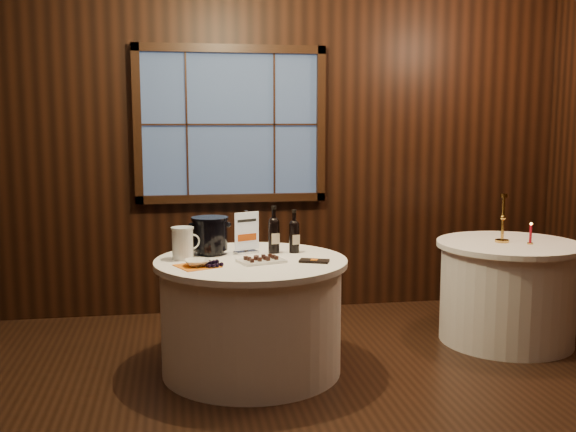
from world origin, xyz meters
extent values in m
cube|color=black|center=(0.00, 2.50, 1.50)|extent=(6.00, 0.02, 3.00)
cube|color=#34466D|center=(0.00, 2.47, 1.65)|extent=(1.50, 0.01, 1.20)
cylinder|color=white|center=(0.00, 1.00, 0.36)|extent=(1.20, 1.20, 0.73)
cylinder|color=white|center=(0.00, 1.00, 0.75)|extent=(1.28, 1.28, 0.04)
cylinder|color=white|center=(2.00, 1.30, 0.36)|extent=(1.00, 1.00, 0.73)
cylinder|color=white|center=(2.00, 1.30, 0.75)|extent=(1.08, 1.08, 0.04)
cube|color=silver|center=(-0.01, 1.21, 0.78)|extent=(0.18, 0.14, 0.02)
cube|color=silver|center=(-0.01, 1.21, 0.93)|extent=(0.02, 0.02, 0.28)
cube|color=white|center=(-0.01, 1.20, 0.93)|extent=(0.17, 0.08, 0.26)
cylinder|color=black|center=(0.18, 1.19, 0.88)|extent=(0.08, 0.08, 0.21)
sphere|color=black|center=(0.18, 1.19, 0.98)|extent=(0.08, 0.08, 0.08)
cylinder|color=black|center=(0.18, 1.19, 1.04)|extent=(0.03, 0.03, 0.10)
cylinder|color=black|center=(0.18, 1.19, 1.09)|extent=(0.03, 0.03, 0.02)
cube|color=beige|center=(0.18, 1.15, 0.88)|extent=(0.06, 0.01, 0.07)
cylinder|color=black|center=(0.32, 1.17, 0.87)|extent=(0.07, 0.07, 0.19)
sphere|color=black|center=(0.32, 1.17, 0.96)|extent=(0.07, 0.07, 0.07)
cylinder|color=black|center=(0.32, 1.17, 1.02)|extent=(0.03, 0.03, 0.09)
cylinder|color=black|center=(0.32, 1.17, 1.06)|extent=(0.03, 0.03, 0.02)
cube|color=beige|center=(0.32, 1.14, 0.87)|extent=(0.05, 0.01, 0.07)
cylinder|color=black|center=(-0.26, 1.21, 0.79)|extent=(0.18, 0.18, 0.03)
cylinder|color=black|center=(-0.26, 1.21, 0.90)|extent=(0.24, 0.24, 0.20)
cylinder|color=black|center=(-0.26, 1.21, 1.02)|extent=(0.25, 0.25, 0.02)
cube|color=white|center=(0.06, 0.89, 0.78)|extent=(0.33, 0.26, 0.02)
cube|color=black|center=(0.39, 0.83, 0.78)|extent=(0.21, 0.16, 0.02)
cylinder|color=#382B14|center=(-0.33, 0.78, 0.79)|extent=(0.08, 0.03, 0.03)
cylinder|color=white|center=(-0.45, 1.07, 0.87)|extent=(0.14, 0.14, 0.20)
cylinder|color=white|center=(-0.45, 1.07, 0.98)|extent=(0.15, 0.15, 0.01)
torus|color=white|center=(-0.37, 1.07, 0.88)|extent=(0.10, 0.05, 0.10)
cube|color=orange|center=(-0.36, 0.83, 0.77)|extent=(0.31, 0.31, 0.00)
imported|color=white|center=(-0.36, 0.83, 0.79)|extent=(0.18, 0.18, 0.04)
cylinder|color=#B88A39|center=(1.95, 1.31, 0.78)|extent=(0.10, 0.10, 0.02)
cylinder|color=#B88A39|center=(1.95, 1.31, 0.95)|extent=(0.02, 0.02, 0.32)
cylinder|color=#B88A39|center=(1.95, 1.31, 1.13)|extent=(0.05, 0.05, 0.03)
cylinder|color=#B88A39|center=(2.11, 1.20, 0.78)|extent=(0.04, 0.04, 0.01)
cylinder|color=#AC0D1D|center=(2.11, 1.20, 0.85)|extent=(0.02, 0.02, 0.13)
sphere|color=#FFB23F|center=(2.11, 1.20, 0.92)|extent=(0.02, 0.02, 0.02)
camera|label=1|loc=(-0.49, -3.36, 1.67)|focal=42.00mm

